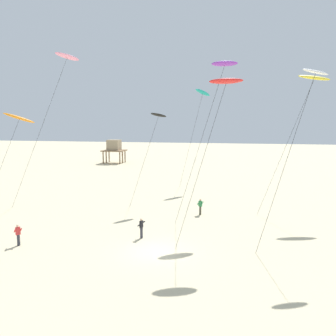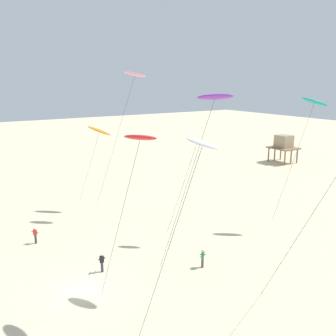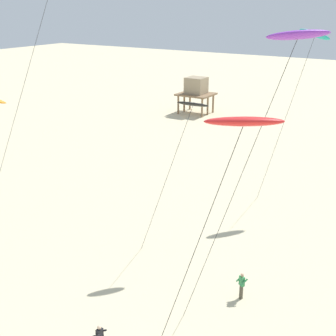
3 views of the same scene
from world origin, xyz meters
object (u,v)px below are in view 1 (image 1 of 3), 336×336
object	(u,v)px
kite_black	(158,116)
kite_flyer_furthest	(200,206)
kite_pink	(67,58)
kite_yellow	(314,78)
kite_orange	(19,118)
stilt_house	(114,147)
kite_teal	(203,93)
kite_flyer_middle	(18,234)
kite_flyer_nearest	(141,228)
kite_red	(226,82)
kite_purple	(224,65)
kite_white	(315,75)

from	to	relation	value
kite_black	kite_flyer_furthest	xyz separation A→B (m)	(5.12, -3.04, -9.19)
kite_pink	kite_yellow	bearing A→B (deg)	5.13
kite_orange	stilt_house	size ratio (longest dim) A/B	1.92
kite_teal	kite_flyer_middle	bearing A→B (deg)	-112.95
kite_flyer_nearest	kite_red	bearing A→B (deg)	3.55
kite_red	kite_pink	world-z (taller)	kite_pink
kite_flyer_nearest	kite_flyer_furthest	bearing A→B (deg)	62.50
kite_pink	kite_orange	size ratio (longest dim) A/B	1.62
kite_red	kite_pink	bearing A→B (deg)	153.39
kite_black	kite_flyer_middle	bearing A→B (deg)	-118.38
kite_purple	stilt_house	world-z (taller)	kite_purple
kite_red	kite_flyer_furthest	xyz separation A→B (m)	(-2.51, 7.28, -11.45)
kite_black	kite_purple	bearing A→B (deg)	-28.90
stilt_house	kite_orange	bearing A→B (deg)	-82.75
kite_red	kite_orange	xyz separation A→B (m)	(-21.87, 5.99, -2.50)
kite_black	kite_teal	world-z (taller)	kite_teal
kite_yellow	kite_red	bearing A→B (deg)	-127.22
kite_red	stilt_house	xyz separation A→B (m)	(-27.01, 46.43, -8.51)
kite_white	kite_yellow	bearing A→B (deg)	77.89
kite_flyer_nearest	kite_flyer_furthest	size ratio (longest dim) A/B	1.00
kite_pink	stilt_house	world-z (taller)	kite_pink
kite_black	kite_flyer_middle	size ratio (longest dim) A/B	6.35
kite_purple	kite_teal	bearing A→B (deg)	102.40
kite_teal	kite_purple	world-z (taller)	kite_purple
stilt_house	kite_yellow	bearing A→B (deg)	-44.85
kite_teal	stilt_house	size ratio (longest dim) A/B	2.63
kite_flyer_middle	kite_white	bearing A→B (deg)	10.72
kite_flyer_furthest	stilt_house	size ratio (longest dim) A/B	0.30
kite_white	kite_orange	distance (m)	28.72
kite_teal	kite_pink	world-z (taller)	kite_pink
kite_flyer_nearest	kite_black	bearing A→B (deg)	95.96
kite_teal	kite_flyer_furthest	size ratio (longest dim) A/B	8.63
kite_flyer_nearest	kite_flyer_middle	size ratio (longest dim) A/B	1.00
kite_purple	kite_flyer_nearest	distance (m)	16.51
kite_flyer_nearest	stilt_house	xyz separation A→B (m)	(-20.50, 46.83, 2.93)
kite_flyer_nearest	kite_flyer_middle	world-z (taller)	same
kite_black	kite_white	world-z (taller)	kite_white
kite_red	kite_white	size ratio (longest dim) A/B	0.96
stilt_house	kite_flyer_nearest	bearing A→B (deg)	-66.36
kite_purple	kite_pink	world-z (taller)	kite_pink
stilt_house	kite_red	bearing A→B (deg)	-59.81
kite_white	kite_flyer_nearest	size ratio (longest dim) A/B	7.91
kite_orange	kite_black	bearing A→B (deg)	16.91
kite_teal	kite_yellow	size ratio (longest dim) A/B	1.00
kite_red	stilt_house	bearing A→B (deg)	120.19
kite_red	kite_white	xyz separation A→B (m)	(6.11, 0.18, 0.35)
kite_white	kite_yellow	distance (m)	11.27
kite_red	kite_flyer_middle	xyz separation A→B (m)	(-15.30, -3.87, -11.45)
kite_purple	kite_white	world-z (taller)	kite_purple
kite_teal	kite_purple	xyz separation A→B (m)	(3.63, -16.49, 1.02)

